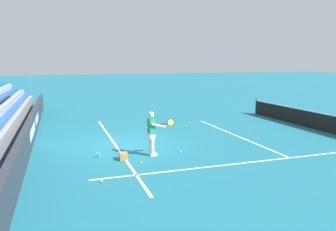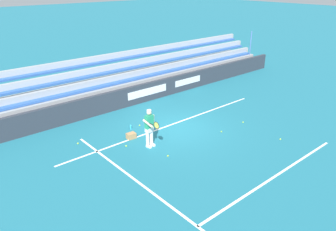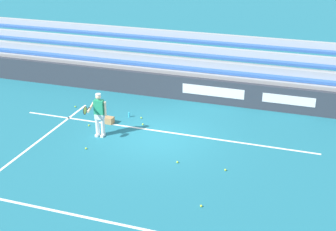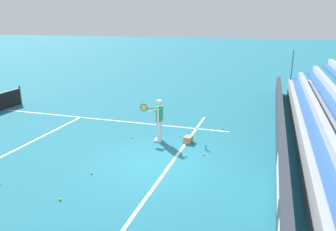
# 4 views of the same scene
# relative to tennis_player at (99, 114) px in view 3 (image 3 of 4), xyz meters

# --- Properties ---
(ground_plane) EXTENTS (160.00, 160.00, 0.00)m
(ground_plane) POSITION_rel_tennis_player_xyz_m (-2.11, -0.60, -0.89)
(ground_plane) COLOR #1E6B7F
(court_baseline_white) EXTENTS (12.00, 0.10, 0.01)m
(court_baseline_white) POSITION_rel_tennis_player_xyz_m (-2.11, -1.10, -0.89)
(court_baseline_white) COLOR white
(court_baseline_white) RESTS_ON ground
(court_sideline_white) EXTENTS (0.10, 12.00, 0.01)m
(court_sideline_white) POSITION_rel_tennis_player_xyz_m (2.00, 3.40, -0.89)
(court_sideline_white) COLOR white
(court_sideline_white) RESTS_ON ground
(court_service_line_white) EXTENTS (8.22, 0.10, 0.01)m
(court_service_line_white) POSITION_rel_tennis_player_xyz_m (-2.11, 4.90, -0.89)
(court_service_line_white) COLOR white
(court_service_line_white) RESTS_ON ground
(back_wall_sponsor_board) EXTENTS (26.24, 0.25, 1.10)m
(back_wall_sponsor_board) POSITION_rel_tennis_player_xyz_m (-2.12, -4.65, -0.34)
(back_wall_sponsor_board) COLOR #2D333D
(back_wall_sponsor_board) RESTS_ON ground
(bleacher_stand) EXTENTS (24.93, 2.40, 2.95)m
(bleacher_stand) POSITION_rel_tennis_player_xyz_m (-2.11, -6.48, -0.17)
(bleacher_stand) COLOR #9EA3A8
(bleacher_stand) RESTS_ON ground
(tennis_player) EXTENTS (0.59, 1.02, 1.71)m
(tennis_player) POSITION_rel_tennis_player_xyz_m (0.00, 0.00, 0.00)
(tennis_player) COLOR silver
(tennis_player) RESTS_ON ground
(ball_box_cardboard) EXTENTS (0.42, 0.33, 0.26)m
(ball_box_cardboard) POSITION_rel_tennis_player_xyz_m (0.19, -1.17, -0.76)
(ball_box_cardboard) COLOR #A87F51
(ball_box_cardboard) RESTS_ON ground
(tennis_ball_midcourt) EXTENTS (0.07, 0.07, 0.07)m
(tennis_ball_midcourt) POSITION_rel_tennis_player_xyz_m (-4.89, 3.38, -0.86)
(tennis_ball_midcourt) COLOR #CCE533
(tennis_ball_midcourt) RESTS_ON ground
(tennis_ball_on_baseline) EXTENTS (0.07, 0.07, 0.07)m
(tennis_ball_on_baseline) POSITION_rel_tennis_player_xyz_m (0.82, -0.65, -0.86)
(tennis_ball_on_baseline) COLOR #CCE533
(tennis_ball_on_baseline) RESTS_ON ground
(tennis_ball_far_right) EXTENTS (0.07, 0.07, 0.07)m
(tennis_ball_far_right) POSITION_rel_tennis_player_xyz_m (-5.12, 1.10, -0.86)
(tennis_ball_far_right) COLOR #CCE533
(tennis_ball_far_right) RESTS_ON ground
(tennis_ball_stray_back) EXTENTS (0.07, 0.07, 0.07)m
(tennis_ball_stray_back) POSITION_rel_tennis_player_xyz_m (-1.19, -1.43, -0.86)
(tennis_ball_stray_back) COLOR #CCE533
(tennis_ball_stray_back) RESTS_ON ground
(tennis_ball_near_player) EXTENTS (0.07, 0.07, 0.07)m
(tennis_ball_near_player) POSITION_rel_tennis_player_xyz_m (-0.01, 1.19, -0.86)
(tennis_ball_near_player) COLOR #CCE533
(tennis_ball_near_player) RESTS_ON ground
(tennis_ball_by_box) EXTENTS (0.07, 0.07, 0.07)m
(tennis_ball_by_box) POSITION_rel_tennis_player_xyz_m (-3.46, 1.11, -0.86)
(tennis_ball_by_box) COLOR #CCE533
(tennis_ball_by_box) RESTS_ON ground
(tennis_ball_toward_net) EXTENTS (0.07, 0.07, 0.07)m
(tennis_ball_toward_net) POSITION_rel_tennis_player_xyz_m (-0.90, -2.02, -0.86)
(tennis_ball_toward_net) COLOR #CCE533
(tennis_ball_toward_net) RESTS_ON ground
(tennis_ball_far_left) EXTENTS (0.07, 0.07, 0.07)m
(tennis_ball_far_left) POSITION_rel_tennis_player_xyz_m (2.31, -2.25, -0.86)
(tennis_ball_far_left) COLOR #CCE533
(tennis_ball_far_left) RESTS_ON ground
(water_bottle) EXTENTS (0.07, 0.07, 0.22)m
(water_bottle) POSITION_rel_tennis_player_xyz_m (-0.36, -2.00, -0.78)
(water_bottle) COLOR #33B2E5
(water_bottle) RESTS_ON ground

